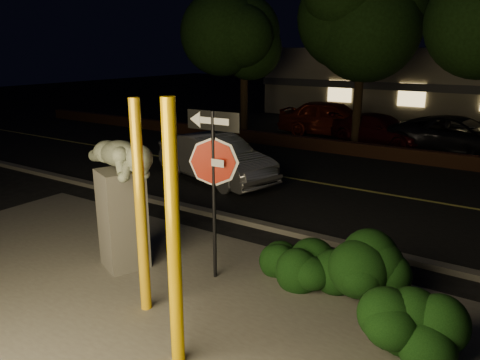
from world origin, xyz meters
name	(u,v)px	position (x,y,z in m)	size (l,w,h in m)	color
ground	(392,169)	(0.00, 10.00, 0.00)	(90.00, 90.00, 0.00)	black
patio	(182,318)	(0.00, -1.00, 0.01)	(14.00, 6.00, 0.02)	#4C4944
road	(362,190)	(0.00, 7.00, 0.01)	(80.00, 8.00, 0.01)	black
lane_marking	(362,190)	(0.00, 7.00, 0.02)	(80.00, 0.12, 0.01)	#BAB14A
curb	(298,234)	(0.00, 2.90, 0.06)	(80.00, 0.25, 0.12)	#4C4944
brick_wall	(403,155)	(0.00, 11.30, 0.25)	(40.00, 0.35, 0.50)	#432415
parking_lot	(436,137)	(0.00, 17.00, 0.01)	(40.00, 12.00, 0.01)	black
building	(469,83)	(0.00, 24.99, 2.00)	(22.00, 10.20, 4.00)	#6A6554
tree_far_a	(244,17)	(-8.00, 13.00, 5.34)	(4.60, 4.60, 7.43)	black
yellow_pole_left	(141,210)	(-0.65, -1.10, 1.66)	(0.17, 0.17, 3.32)	yellow
yellow_pole_right	(174,240)	(0.64, -1.82, 1.73)	(0.17, 0.17, 3.47)	#FFBD03
signpost	(213,163)	(-0.36, 0.35, 2.13)	(1.02, 0.11, 3.00)	black
sculpture	(121,188)	(-2.01, -0.23, 1.55)	(2.30, 1.43, 2.52)	#4C4944
hedge_center	(308,257)	(1.08, 1.11, 0.49)	(1.87, 0.88, 0.98)	black
hedge_right	(352,261)	(1.88, 1.13, 0.61)	(1.87, 1.00, 1.23)	black
hedge_far_right	(414,319)	(3.12, 0.13, 0.49)	(1.42, 0.89, 0.99)	black
silver_sedan	(216,158)	(-4.16, 5.52, 0.72)	(1.52, 4.35, 1.43)	silver
parked_car_red	(332,118)	(-4.19, 14.64, 0.84)	(1.97, 4.90, 1.67)	maroon
parked_car_darkred	(380,130)	(-1.63, 13.76, 0.64)	(1.80, 4.44, 1.29)	#3C0B10
parked_car_dark	(460,136)	(1.46, 13.61, 0.73)	(2.42, 5.25, 1.46)	black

